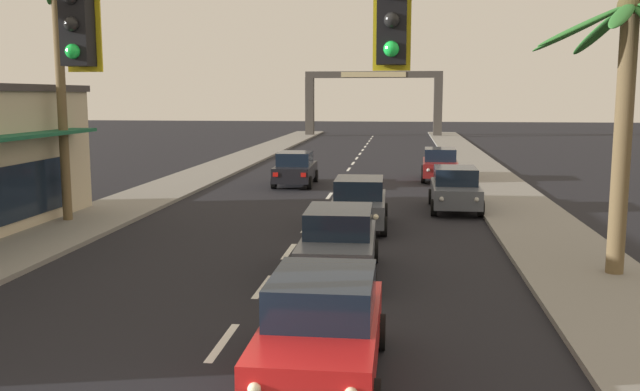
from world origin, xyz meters
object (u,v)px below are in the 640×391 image
(sedan_fifth_in_queue, at_px, (359,203))
(palm_left_second, at_px, (59,27))
(sedan_third_in_queue, at_px, (339,242))
(palm_right_second, at_px, (627,78))
(town_gateway_arch, at_px, (373,95))
(traffic_signal_mast, at_px, (392,69))
(sedan_parked_nearest_kerb, at_px, (440,164))
(sedan_oncoming_far, at_px, (295,168))
(sedan_lead_at_stop_bar, at_px, (322,327))
(sedan_parked_mid_kerb, at_px, (455,189))

(sedan_fifth_in_queue, bearing_deg, palm_left_second, -176.97)
(sedan_third_in_queue, xyz_separation_m, palm_right_second, (6.79, 0.48, 4.01))
(palm_right_second, xyz_separation_m, town_gateway_arch, (-8.46, 58.29, -0.36))
(traffic_signal_mast, distance_m, sedan_parked_nearest_kerb, 29.42)
(sedan_oncoming_far, distance_m, sedan_parked_nearest_kerb, 7.89)
(sedan_lead_at_stop_bar, xyz_separation_m, town_gateway_arch, (-1.99, 65.13, 3.66))
(sedan_parked_nearest_kerb, distance_m, palm_left_second, 20.52)
(sedan_lead_at_stop_bar, distance_m, sedan_parked_nearest_kerb, 26.59)
(sedan_parked_mid_kerb, height_order, palm_right_second, palm_right_second)
(traffic_signal_mast, xyz_separation_m, palm_right_second, (5.38, 9.53, 0.11))
(palm_right_second, bearing_deg, sedan_fifth_in_queue, 138.60)
(sedan_oncoming_far, distance_m, town_gateway_arch, 42.02)
(sedan_oncoming_far, bearing_deg, traffic_signal_mast, -78.83)
(sedan_lead_at_stop_bar, bearing_deg, sedan_parked_mid_kerb, 78.84)
(sedan_fifth_in_queue, height_order, palm_right_second, palm_right_second)
(sedan_third_in_queue, xyz_separation_m, sedan_fifth_in_queue, (0.11, 6.37, 0.00))
(traffic_signal_mast, bearing_deg, sedan_fifth_in_queue, 94.83)
(sedan_parked_mid_kerb, distance_m, town_gateway_arch, 48.85)
(sedan_parked_mid_kerb, bearing_deg, sedan_oncoming_far, 137.98)
(sedan_third_in_queue, distance_m, sedan_oncoming_far, 17.36)
(sedan_parked_nearest_kerb, relative_size, palm_right_second, 0.66)
(traffic_signal_mast, xyz_separation_m, sedan_parked_nearest_kerb, (2.13, 29.09, -3.91))
(traffic_signal_mast, distance_m, town_gateway_arch, 67.89)
(traffic_signal_mast, distance_m, sedan_lead_at_stop_bar, 4.87)
(traffic_signal_mast, height_order, sedan_parked_mid_kerb, traffic_signal_mast)
(sedan_fifth_in_queue, height_order, sedan_parked_mid_kerb, same)
(sedan_lead_at_stop_bar, xyz_separation_m, sedan_fifth_in_queue, (-0.22, 12.74, 0.00))
(sedan_parked_mid_kerb, xyz_separation_m, palm_right_second, (3.18, -9.86, 4.01))
(sedan_oncoming_far, height_order, palm_left_second, palm_left_second)
(sedan_lead_at_stop_bar, height_order, sedan_parked_nearest_kerb, same)
(traffic_signal_mast, xyz_separation_m, sedan_fifth_in_queue, (-1.30, 15.43, -3.91))
(palm_left_second, bearing_deg, sedan_fifth_in_queue, 3.03)
(sedan_fifth_in_queue, bearing_deg, sedan_third_in_queue, -90.96)
(palm_right_second, bearing_deg, sedan_parked_mid_kerb, 107.85)
(sedan_parked_nearest_kerb, relative_size, town_gateway_arch, 0.30)
(sedan_lead_at_stop_bar, relative_size, palm_left_second, 0.49)
(traffic_signal_mast, relative_size, sedan_oncoming_far, 2.49)
(sedan_third_in_queue, height_order, sedan_oncoming_far, same)
(sedan_fifth_in_queue, bearing_deg, sedan_oncoming_far, 109.92)
(sedan_fifth_in_queue, distance_m, sedan_parked_nearest_kerb, 14.08)
(sedan_third_in_queue, height_order, sedan_fifth_in_queue, same)
(sedan_third_in_queue, xyz_separation_m, sedan_parked_nearest_kerb, (3.54, 20.03, 0.00))
(traffic_signal_mast, xyz_separation_m, sedan_oncoming_far, (-5.14, 26.01, -3.91))
(traffic_signal_mast, relative_size, sedan_lead_at_stop_bar, 2.51)
(traffic_signal_mast, xyz_separation_m, sedan_lead_at_stop_bar, (-1.09, 2.69, -3.91))
(palm_left_second, height_order, palm_right_second, palm_left_second)
(palm_right_second, distance_m, town_gateway_arch, 58.90)
(sedan_parked_mid_kerb, xyz_separation_m, town_gateway_arch, (-5.28, 48.43, 3.66))
(sedan_parked_mid_kerb, bearing_deg, traffic_signal_mast, -96.49)
(sedan_oncoming_far, relative_size, palm_left_second, 0.49)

